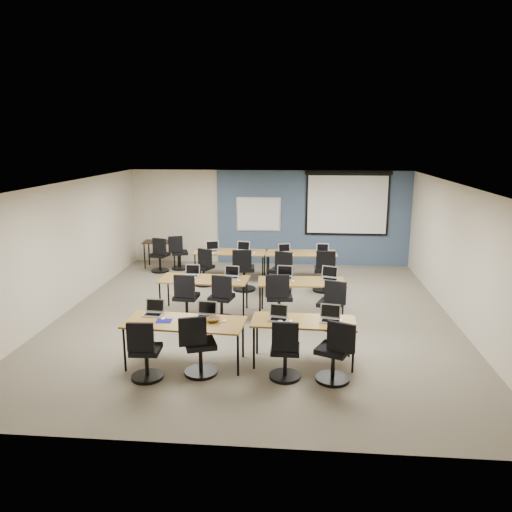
# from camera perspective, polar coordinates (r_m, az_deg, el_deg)

# --- Properties ---
(floor) EXTENTS (8.00, 9.00, 0.02)m
(floor) POSITION_cam_1_polar(r_m,az_deg,el_deg) (10.39, -0.09, -6.83)
(floor) COLOR #6B6354
(floor) RESTS_ON ground
(ceiling) EXTENTS (8.00, 9.00, 0.02)m
(ceiling) POSITION_cam_1_polar(r_m,az_deg,el_deg) (9.79, -0.09, 8.18)
(ceiling) COLOR white
(ceiling) RESTS_ON ground
(wall_back) EXTENTS (8.00, 0.04, 2.70)m
(wall_back) POSITION_cam_1_polar(r_m,az_deg,el_deg) (14.41, 1.51, 4.42)
(wall_back) COLOR beige
(wall_back) RESTS_ON ground
(wall_front) EXTENTS (8.00, 0.04, 2.70)m
(wall_front) POSITION_cam_1_polar(r_m,az_deg,el_deg) (5.73, -4.16, -9.55)
(wall_front) COLOR beige
(wall_front) RESTS_ON ground
(wall_left) EXTENTS (0.04, 9.00, 2.70)m
(wall_left) POSITION_cam_1_polar(r_m,az_deg,el_deg) (11.09, -21.14, 0.83)
(wall_left) COLOR beige
(wall_left) RESTS_ON ground
(wall_right) EXTENTS (0.04, 9.00, 2.70)m
(wall_right) POSITION_cam_1_polar(r_m,az_deg,el_deg) (10.44, 22.33, -0.01)
(wall_right) COLOR beige
(wall_right) RESTS_ON ground
(blue_accent_panel) EXTENTS (5.50, 0.04, 2.70)m
(blue_accent_panel) POSITION_cam_1_polar(r_m,az_deg,el_deg) (14.36, 6.50, 4.30)
(blue_accent_panel) COLOR #3D5977
(blue_accent_panel) RESTS_ON wall_back
(whiteboard) EXTENTS (1.28, 0.03, 0.98)m
(whiteboard) POSITION_cam_1_polar(r_m,az_deg,el_deg) (14.35, 0.29, 4.78)
(whiteboard) COLOR silver
(whiteboard) RESTS_ON wall_back
(projector_screen) EXTENTS (2.40, 0.10, 1.82)m
(projector_screen) POSITION_cam_1_polar(r_m,az_deg,el_deg) (14.28, 10.40, 6.29)
(projector_screen) COLOR black
(projector_screen) RESTS_ON wall_back
(training_table_front_left) EXTENTS (1.91, 0.79, 0.73)m
(training_table_front_left) POSITION_cam_1_polar(r_m,az_deg,el_deg) (8.11, -8.13, -7.70)
(training_table_front_left) COLOR brown
(training_table_front_left) RESTS_ON floor
(training_table_front_right) EXTENTS (1.67, 0.69, 0.73)m
(training_table_front_right) POSITION_cam_1_polar(r_m,az_deg,el_deg) (8.11, 5.45, -7.68)
(training_table_front_right) COLOR #976333
(training_table_front_right) RESTS_ON floor
(training_table_mid_left) EXTENTS (1.84, 0.77, 0.73)m
(training_table_mid_left) POSITION_cam_1_polar(r_m,az_deg,el_deg) (10.44, -5.96, -2.83)
(training_table_mid_left) COLOR #975C2D
(training_table_mid_left) RESTS_ON floor
(training_table_mid_right) EXTENTS (1.78, 0.74, 0.73)m
(training_table_mid_right) POSITION_cam_1_polar(r_m,az_deg,el_deg) (10.26, 5.22, -3.11)
(training_table_mid_right) COLOR brown
(training_table_mid_right) RESTS_ON floor
(training_table_back_left) EXTENTS (1.85, 0.77, 0.73)m
(training_table_back_left) POSITION_cam_1_polar(r_m,az_deg,el_deg) (12.89, -2.95, 0.34)
(training_table_back_left) COLOR olive
(training_table_back_left) RESTS_ON floor
(training_table_back_right) EXTENTS (1.81, 0.75, 0.73)m
(training_table_back_right) POSITION_cam_1_polar(r_m,az_deg,el_deg) (12.80, 5.16, 0.20)
(training_table_back_right) COLOR brown
(training_table_back_right) RESTS_ON floor
(laptop_0) EXTENTS (0.31, 0.27, 0.24)m
(laptop_0) POSITION_cam_1_polar(r_m,az_deg,el_deg) (8.47, -11.60, -6.17)
(laptop_0) COLOR #B4B5BB
(laptop_0) RESTS_ON training_table_front_left
(mouse_0) EXTENTS (0.09, 0.11, 0.04)m
(mouse_0) POSITION_cam_1_polar(r_m,az_deg,el_deg) (8.23, -10.57, -7.05)
(mouse_0) COLOR white
(mouse_0) RESTS_ON training_table_front_left
(task_chair_0) EXTENTS (0.48, 0.48, 0.97)m
(task_chair_0) POSITION_cam_1_polar(r_m,az_deg,el_deg) (7.81, -12.57, -11.03)
(task_chair_0) COLOR black
(task_chair_0) RESTS_ON floor
(laptop_1) EXTENTS (0.32, 0.27, 0.24)m
(laptop_1) POSITION_cam_1_polar(r_m,az_deg,el_deg) (8.23, -5.69, -6.53)
(laptop_1) COLOR #AAAAB0
(laptop_1) RESTS_ON training_table_front_left
(mouse_1) EXTENTS (0.07, 0.10, 0.03)m
(mouse_1) POSITION_cam_1_polar(r_m,az_deg,el_deg) (8.02, -3.65, -7.42)
(mouse_1) COLOR white
(mouse_1) RESTS_ON training_table_front_left
(task_chair_1) EXTENTS (0.54, 0.52, 1.00)m
(task_chair_1) POSITION_cam_1_polar(r_m,az_deg,el_deg) (7.82, -6.57, -10.66)
(task_chair_1) COLOR black
(task_chair_1) RESTS_ON floor
(laptop_2) EXTENTS (0.30, 0.25, 0.23)m
(laptop_2) POSITION_cam_1_polar(r_m,az_deg,el_deg) (8.09, 2.59, -6.86)
(laptop_2) COLOR #AFAFB2
(laptop_2) RESTS_ON training_table_front_right
(mouse_2) EXTENTS (0.08, 0.11, 0.04)m
(mouse_2) POSITION_cam_1_polar(r_m,az_deg,el_deg) (8.01, 3.98, -7.43)
(mouse_2) COLOR white
(mouse_2) RESTS_ON training_table_front_right
(task_chair_2) EXTENTS (0.48, 0.48, 0.97)m
(task_chair_2) POSITION_cam_1_polar(r_m,az_deg,el_deg) (7.66, 3.35, -11.23)
(task_chair_2) COLOR black
(task_chair_2) RESTS_ON floor
(laptop_3) EXTENTS (0.33, 0.28, 0.25)m
(laptop_3) POSITION_cam_1_polar(r_m,az_deg,el_deg) (8.11, 8.51, -6.92)
(laptop_3) COLOR silver
(laptop_3) RESTS_ON training_table_front_right
(mouse_3) EXTENTS (0.08, 0.11, 0.03)m
(mouse_3) POSITION_cam_1_polar(r_m,az_deg,el_deg) (7.94, 10.60, -7.84)
(mouse_3) COLOR white
(mouse_3) RESTS_ON training_table_front_right
(task_chair_3) EXTENTS (0.56, 0.52, 1.00)m
(task_chair_3) POSITION_cam_1_polar(r_m,az_deg,el_deg) (7.65, 9.02, -11.27)
(task_chair_3) COLOR black
(task_chair_3) RESTS_ON floor
(laptop_4) EXTENTS (0.31, 0.26, 0.24)m
(laptop_4) POSITION_cam_1_polar(r_m,az_deg,el_deg) (10.63, -7.33, -1.99)
(laptop_4) COLOR silver
(laptop_4) RESTS_ON training_table_mid_left
(mouse_4) EXTENTS (0.09, 0.11, 0.03)m
(mouse_4) POSITION_cam_1_polar(r_m,az_deg,el_deg) (10.50, -7.00, -2.45)
(mouse_4) COLOR white
(mouse_4) RESTS_ON training_table_mid_left
(task_chair_4) EXTENTS (0.51, 0.51, 0.99)m
(task_chair_4) POSITION_cam_1_polar(r_m,az_deg,el_deg) (10.07, -7.99, -5.16)
(task_chair_4) COLOR black
(task_chair_4) RESTS_ON floor
(laptop_5) EXTENTS (0.31, 0.26, 0.24)m
(laptop_5) POSITION_cam_1_polar(r_m,az_deg,el_deg) (10.46, -2.82, -2.16)
(laptop_5) COLOR #A9A9B2
(laptop_5) RESTS_ON training_table_mid_left
(mouse_5) EXTENTS (0.06, 0.10, 0.03)m
(mouse_5) POSITION_cam_1_polar(r_m,az_deg,el_deg) (10.21, -1.98, -2.81)
(mouse_5) COLOR white
(mouse_5) RESTS_ON training_table_mid_left
(task_chair_5) EXTENTS (0.50, 0.50, 0.98)m
(task_chair_5) POSITION_cam_1_polar(r_m,az_deg,el_deg) (9.99, -3.94, -5.24)
(task_chair_5) COLOR black
(task_chair_5) RESTS_ON floor
(laptop_6) EXTENTS (0.33, 0.28, 0.25)m
(laptop_6) POSITION_cam_1_polar(r_m,az_deg,el_deg) (10.44, 3.30, -2.18)
(laptop_6) COLOR silver
(laptop_6) RESTS_ON training_table_mid_right
(mouse_6) EXTENTS (0.06, 0.09, 0.03)m
(mouse_6) POSITION_cam_1_polar(r_m,az_deg,el_deg) (10.18, 4.24, -2.89)
(mouse_6) COLOR white
(mouse_6) RESTS_ON training_table_mid_right
(task_chair_6) EXTENTS (0.57, 0.57, 1.04)m
(task_chair_6) POSITION_cam_1_polar(r_m,az_deg,el_deg) (9.85, 2.60, -5.31)
(task_chair_6) COLOR black
(task_chair_6) RESTS_ON floor
(laptop_7) EXTENTS (0.34, 0.29, 0.26)m
(laptop_7) POSITION_cam_1_polar(r_m,az_deg,el_deg) (10.44, 8.44, -2.29)
(laptop_7) COLOR silver
(laptop_7) RESTS_ON training_table_mid_right
(mouse_7) EXTENTS (0.09, 0.12, 0.04)m
(mouse_7) POSITION_cam_1_polar(r_m,az_deg,el_deg) (10.24, 9.55, -2.95)
(mouse_7) COLOR white
(mouse_7) RESTS_ON training_table_mid_right
(task_chair_7) EXTENTS (0.53, 0.51, 0.99)m
(task_chair_7) POSITION_cam_1_polar(r_m,az_deg,el_deg) (9.69, 8.62, -5.93)
(task_chair_7) COLOR black
(task_chair_7) RESTS_ON floor
(laptop_8) EXTENTS (0.34, 0.29, 0.26)m
(laptop_8) POSITION_cam_1_polar(r_m,az_deg,el_deg) (12.93, -5.07, 0.82)
(laptop_8) COLOR #ABACB9
(laptop_8) RESTS_ON training_table_back_left
(mouse_8) EXTENTS (0.06, 0.09, 0.03)m
(mouse_8) POSITION_cam_1_polar(r_m,az_deg,el_deg) (12.65, -4.92, 0.31)
(mouse_8) COLOR white
(mouse_8) RESTS_ON training_table_back_left
(task_chair_8) EXTENTS (0.51, 0.48, 0.96)m
(task_chair_8) POSITION_cam_1_polar(r_m,az_deg,el_deg) (12.40, -5.97, -1.63)
(task_chair_8) COLOR black
(task_chair_8) RESTS_ON floor
(laptop_9) EXTENTS (0.34, 0.29, 0.26)m
(laptop_9) POSITION_cam_1_polar(r_m,az_deg,el_deg) (12.83, -1.48, 0.77)
(laptop_9) COLOR #B8B8C0
(laptop_9) RESTS_ON training_table_back_left
(mouse_9) EXTENTS (0.07, 0.11, 0.04)m
(mouse_9) POSITION_cam_1_polar(r_m,az_deg,el_deg) (12.64, -0.21, 0.35)
(mouse_9) COLOR white
(mouse_9) RESTS_ON training_table_back_left
(task_chair_9) EXTENTS (0.56, 0.56, 1.03)m
(task_chair_9) POSITION_cam_1_polar(r_m,az_deg,el_deg) (11.94, -1.42, -1.98)
(task_chair_9) COLOR black
(task_chair_9) RESTS_ON floor
(laptop_10) EXTENTS (0.31, 0.27, 0.24)m
(laptop_10) POSITION_cam_1_polar(r_m,az_deg,el_deg) (12.65, 3.24, 0.56)
(laptop_10) COLOR #ADADB8
(laptop_10) RESTS_ON training_table_back_right
(mouse_10) EXTENTS (0.08, 0.11, 0.03)m
(mouse_10) POSITION_cam_1_polar(r_m,az_deg,el_deg) (12.47, 4.24, 0.14)
(mouse_10) COLOR white
(mouse_10) RESTS_ON training_table_back_right
(task_chair_10) EXTENTS (0.54, 0.52, 1.00)m
(task_chair_10) POSITION_cam_1_polar(r_m,az_deg,el_deg) (11.89, 2.94, -2.13)
(task_chair_10) COLOR black
(task_chair_10) RESTS_ON floor
(laptop_11) EXTENTS (0.31, 0.27, 0.24)m
(laptop_11) POSITION_cam_1_polar(r_m,az_deg,el_deg) (12.76, 7.63, 0.57)
(laptop_11) COLOR silver
(laptop_11) RESTS_ON training_table_back_right
(mouse_11) EXTENTS (0.07, 0.10, 0.03)m
(mouse_11) POSITION_cam_1_polar(r_m,az_deg,el_deg) (12.56, 8.22, 0.13)
(mouse_11) COLOR white
(mouse_11) RESTS_ON training_table_back_right
(task_chair_11) EXTENTS (0.55, 0.55, 1.03)m
(task_chair_11) POSITION_cam_1_polar(r_m,az_deg,el_deg) (11.97, 7.86, -2.08)
(task_chair_11) COLOR black
(task_chair_11) RESTS_ON floor
(blue_mousepad) EXTENTS (0.26, 0.23, 0.01)m
(blue_mousepad) POSITION_cam_1_polar(r_m,az_deg,el_deg) (8.16, -10.48, -7.30)
(blue_mousepad) COLOR #0A0977
(blue_mousepad) RESTS_ON training_table_front_left
(snack_bowl) EXTENTS (0.31, 0.31, 0.06)m
(snack_bowl) POSITION_cam_1_polar(r_m,az_deg,el_deg) (8.04, -4.94, -7.26)
(snack_bowl) COLOR brown
(snack_bowl) RESTS_ON training_table_front_left
(snack_plate) EXTENTS (0.21, 0.21, 0.01)m
(snack_plate) POSITION_cam_1_polar(r_m,az_deg,el_deg) (7.85, 2.51, -7.92)
(snack_plate) COLOR white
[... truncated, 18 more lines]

